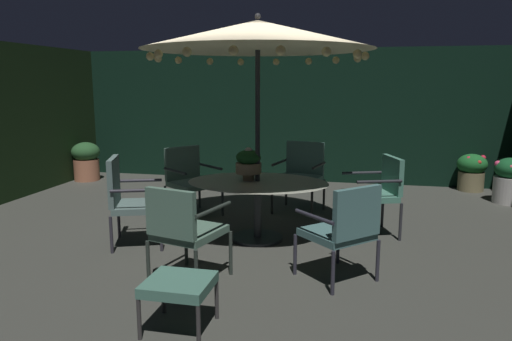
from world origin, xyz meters
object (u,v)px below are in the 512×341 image
Objects in this scene: centerpiece_planter at (249,162)px; potted_plant_left_near at (86,160)px; patio_chair_northeast at (301,171)px; ottoman_footrest at (179,286)px; patio_chair_east at (189,176)px; patio_chair_southeast at (128,196)px; patio_dining_table at (258,192)px; patio_chair_south at (184,227)px; patio_umbrella at (258,36)px; potted_plant_back_center at (510,180)px; patio_chair_north at (378,189)px; potted_plant_right_far at (472,171)px; patio_chair_southwest at (344,227)px.

potted_plant_left_near is (-3.86, 2.77, -0.53)m from centerpiece_planter.
patio_chair_northeast is at bearing 72.16° from centerpiece_planter.
centerpiece_planter reaches higher than ottoman_footrest.
patio_chair_east is (-1.53, -0.54, -0.04)m from patio_chair_northeast.
centerpiece_planter is at bearing 22.56° from patio_chair_southeast.
patio_dining_table is 1.49m from patio_chair_south.
patio_chair_northeast is at bearing 76.76° from patio_dining_table.
patio_umbrella reaches higher than potted_plant_left_near.
patio_dining_table is 4.33m from potted_plant_back_center.
patio_chair_east is (-1.19, 0.91, -1.83)m from patio_umbrella.
patio_chair_north is at bearing 17.07° from centerpiece_planter.
centerpiece_planter is 0.38× the size of patio_chair_southeast.
patio_chair_southeast is 1.39m from patio_chair_south.
patio_dining_table is at bearing -35.10° from potted_plant_left_near.
potted_plant_left_near is at bearing 156.88° from patio_chair_north.
patio_chair_northeast is 1.35× the size of potted_plant_left_near.
potted_plant_right_far is at bearing 54.27° from patio_chair_south.
patio_chair_northeast is 3.34m from potted_plant_back_center.
patio_chair_southwest is at bearing -12.64° from patio_chair_southeast.
centerpiece_planter reaches higher than patio_chair_north.
patio_chair_east is at bearing 170.97° from patio_chair_north.
patio_chair_southwest is at bearing -41.35° from patio_chair_east.
potted_plant_back_center is (3.48, 2.58, -0.21)m from patio_dining_table.
patio_chair_southeast is at bearing 126.63° from ottoman_footrest.
centerpiece_planter is at bearing -144.67° from potted_plant_back_center.
patio_chair_east is 0.93× the size of patio_chair_southeast.
patio_chair_southwest reaches higher than ottoman_footrest.
patio_chair_northeast is 1.55× the size of potted_plant_right_far.
patio_chair_south is 1.49m from patio_chair_southwest.
potted_plant_left_near is at bearing 144.39° from centerpiece_planter.
patio_chair_southeast is (-0.22, -1.42, 0.03)m from patio_chair_east.
patio_dining_table is 0.37m from centerpiece_planter.
patio_chair_east is at bearing 81.04° from patio_chair_southeast.
potted_plant_left_near is (-5.38, 2.30, -0.18)m from patio_chair_north.
patio_chair_east is 3.32m from ottoman_footrest.
patio_chair_north is 3.14m from ottoman_footrest.
potted_plant_back_center is (3.48, 2.58, -2.01)m from patio_umbrella.
patio_chair_southeast is at bearing -98.96° from patio_chair_east.
patio_chair_north is 5.86m from potted_plant_left_near.
potted_plant_right_far is (3.09, 3.39, -0.23)m from patio_dining_table.
patio_dining_table is at bearing -143.45° from potted_plant_back_center.
centerpiece_planter is 0.80× the size of ottoman_footrest.
potted_plant_back_center is at bearing -1.69° from potted_plant_left_near.
patio_chair_south is 1.28× the size of potted_plant_left_near.
patio_chair_north reaches higher than ottoman_footrest.
potted_plant_left_near is at bearing 144.90° from patio_dining_table.
centerpiece_planter is 1.44m from patio_chair_east.
potted_plant_right_far is at bearing 65.39° from patio_chair_southwest.
centerpiece_planter is 1.54m from patio_chair_south.
patio_umbrella is 2.37m from patio_chair_southwest.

